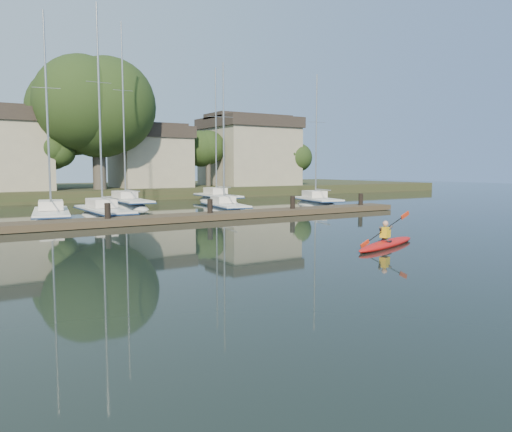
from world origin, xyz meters
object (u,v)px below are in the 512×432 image
sailboat_7 (217,204)px  sailboat_2 (104,220)px  sailboat_6 (127,208)px  sailboat_3 (225,214)px  kayak (386,242)px  sailboat_1 (52,223)px  sailboat_4 (316,208)px  dock (162,219)px

sailboat_7 → sailboat_2: bearing=-140.3°
sailboat_6 → sailboat_3: bearing=-60.2°
kayak → sailboat_7: 26.96m
sailboat_3 → sailboat_7: 10.01m
kayak → sailboat_3: size_ratio=0.39×
kayak → sailboat_6: bearing=76.3°
sailboat_2 → sailboat_3: (8.39, -0.05, 0.01)m
sailboat_1 → sailboat_7: size_ratio=1.00×
kayak → sailboat_4: 20.88m
dock → sailboat_3: 7.72m
sailboat_7 → sailboat_3: bearing=-110.5°
sailboat_4 → sailboat_6: sailboat_6 is taller
sailboat_2 → sailboat_6: size_ratio=0.91×
sailboat_6 → sailboat_7: size_ratio=1.18×
sailboat_3 → kayak: bearing=-88.0°
sailboat_1 → sailboat_6: (6.94, 8.11, -0.00)m
sailboat_1 → sailboat_7: bearing=39.8°
sailboat_4 → sailboat_7: sailboat_7 is taller
dock → sailboat_1: 6.69m
sailboat_1 → sailboat_3: (11.42, 0.06, 0.01)m
sailboat_6 → sailboat_7: bearing=7.8°
sailboat_4 → sailboat_6: size_ratio=0.75×
dock → sailboat_6: bearing=81.5°
sailboat_3 → sailboat_7: (4.11, 9.12, -0.03)m
sailboat_4 → dock: bearing=-149.4°
sailboat_3 → sailboat_4: bearing=13.7°
sailboat_2 → sailboat_6: (3.91, 8.01, -0.00)m
sailboat_4 → sailboat_7: size_ratio=0.89×
dock → sailboat_1: (-5.08, 4.33, -0.38)m
sailboat_1 → sailboat_6: bearing=58.7°
kayak → sailboat_2: (-6.32, 17.16, -0.35)m
dock → sailboat_7: size_ratio=2.60×
sailboat_1 → sailboat_2: sailboat_2 is taller
kayak → sailboat_2: bearing=91.0°
dock → sailboat_3: sailboat_3 is taller
dock → sailboat_4: sailboat_4 is taller
sailboat_6 → sailboat_7: sailboat_6 is taller
sailboat_3 → sailboat_4: (8.74, 0.74, -0.02)m
dock → sailboat_6: (1.86, 12.44, -0.38)m
kayak → sailboat_6: sailboat_6 is taller
kayak → sailboat_4: size_ratio=0.38×
sailboat_4 → sailboat_6: 15.11m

